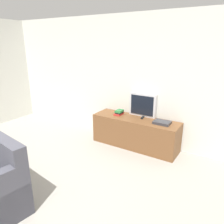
% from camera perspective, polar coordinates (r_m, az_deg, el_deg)
% --- Properties ---
extents(wall_back, '(9.00, 0.06, 2.60)m').
position_cam_1_polar(wall_back, '(4.73, 1.89, 8.63)').
color(wall_back, silver).
rests_on(wall_back, ground_plane).
extents(tv_stand, '(1.76, 0.52, 0.60)m').
position_cam_1_polar(tv_stand, '(4.49, 6.07, -5.30)').
color(tv_stand, brown).
rests_on(tv_stand, ground_plane).
extents(television, '(0.57, 0.09, 0.47)m').
position_cam_1_polar(television, '(4.47, 8.03, 1.86)').
color(television, silver).
rests_on(television, tv_stand).
extents(book_stack, '(0.15, 0.22, 0.10)m').
position_cam_1_polar(book_stack, '(4.57, 1.86, -0.13)').
color(book_stack, '#B72D28').
rests_on(book_stack, tv_stand).
extents(remote_on_stand, '(0.07, 0.15, 0.02)m').
position_cam_1_polar(remote_on_stand, '(4.41, 7.97, -1.46)').
color(remote_on_stand, black).
rests_on(remote_on_stand, tv_stand).
extents(set_top_box, '(0.31, 0.23, 0.05)m').
position_cam_1_polar(set_top_box, '(4.17, 12.96, -2.68)').
color(set_top_box, '#333338').
rests_on(set_top_box, tv_stand).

